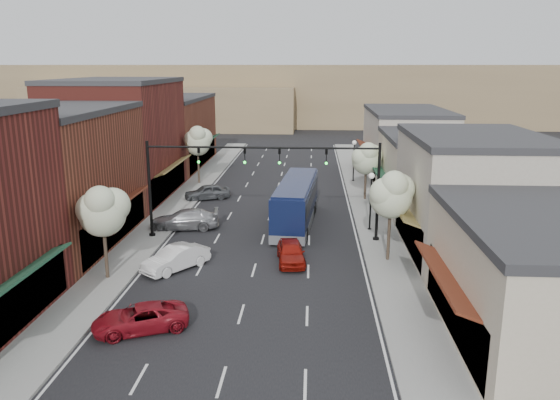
% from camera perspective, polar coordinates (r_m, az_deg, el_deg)
% --- Properties ---
extents(ground, '(160.00, 160.00, 0.00)m').
position_cam_1_polar(ground, '(31.55, -3.14, -8.66)').
color(ground, black).
rests_on(ground, ground).
extents(sidewalk_left, '(2.80, 73.00, 0.15)m').
position_cam_1_polar(sidewalk_left, '(50.34, -10.28, -0.09)').
color(sidewalk_left, gray).
rests_on(sidewalk_left, ground).
extents(sidewalk_right, '(2.80, 73.00, 0.15)m').
position_cam_1_polar(sidewalk_right, '(49.18, 9.11, -0.38)').
color(sidewalk_right, gray).
rests_on(sidewalk_right, ground).
extents(curb_left, '(0.25, 73.00, 0.17)m').
position_cam_1_polar(curb_left, '(50.03, -8.72, -0.12)').
color(curb_left, gray).
rests_on(curb_left, ground).
extents(curb_right, '(0.25, 73.00, 0.17)m').
position_cam_1_polar(curb_right, '(49.06, 7.48, -0.36)').
color(curb_right, gray).
rests_on(curb_right, ground).
extents(bldg_left_midnear, '(10.14, 14.10, 9.40)m').
position_cam_1_polar(bldg_left_midnear, '(39.85, -22.99, 2.05)').
color(bldg_left_midnear, brown).
rests_on(bldg_left_midnear, ground).
extents(bldg_left_midfar, '(10.14, 14.10, 10.90)m').
position_cam_1_polar(bldg_left_midfar, '(52.45, -16.39, 6.06)').
color(bldg_left_midfar, maroon).
rests_on(bldg_left_midfar, ground).
extents(bldg_left_far, '(10.14, 18.10, 8.40)m').
position_cam_1_polar(bldg_left_far, '(67.75, -11.79, 6.95)').
color(bldg_left_far, brown).
rests_on(bldg_left_far, ground).
extents(bldg_right_near, '(9.14, 12.10, 5.90)m').
position_cam_1_polar(bldg_right_near, '(26.74, 25.95, -7.66)').
color(bldg_right_near, beige).
rests_on(bldg_right_near, ground).
extents(bldg_right_midnear, '(9.14, 12.10, 7.90)m').
position_cam_1_polar(bldg_right_midnear, '(37.31, 19.32, 0.45)').
color(bldg_right_midnear, '#B2A898').
rests_on(bldg_right_midnear, ground).
extents(bldg_right_midfar, '(9.14, 12.10, 6.40)m').
position_cam_1_polar(bldg_right_midfar, '(48.85, 15.51, 2.90)').
color(bldg_right_midfar, beige).
rests_on(bldg_right_midfar, ground).
extents(bldg_right_far, '(9.14, 16.10, 7.40)m').
position_cam_1_polar(bldg_right_far, '(62.35, 12.95, 5.83)').
color(bldg_right_far, '#B2A898').
rests_on(bldg_right_far, ground).
extents(hill_far, '(120.00, 30.00, 12.00)m').
position_cam_1_polar(hill_far, '(119.12, 1.81, 11.05)').
color(hill_far, '#7A6647').
rests_on(hill_far, ground).
extents(hill_near, '(50.00, 20.00, 8.00)m').
position_cam_1_polar(hill_near, '(110.93, -11.59, 9.52)').
color(hill_near, '#7A6647').
rests_on(hill_near, ground).
extents(signal_mast_right, '(8.22, 0.46, 7.00)m').
position_cam_1_polar(signal_mast_right, '(37.73, 6.68, 2.41)').
color(signal_mast_right, black).
rests_on(signal_mast_right, ground).
extents(signal_mast_left, '(8.22, 0.46, 7.00)m').
position_cam_1_polar(signal_mast_left, '(38.75, -10.18, 2.59)').
color(signal_mast_left, black).
rests_on(signal_mast_left, ground).
extents(tree_right_near, '(2.85, 2.65, 5.95)m').
position_cam_1_polar(tree_right_near, '(34.10, 11.61, 0.68)').
color(tree_right_near, '#47382B').
rests_on(tree_right_near, ground).
extents(tree_right_far, '(2.85, 2.65, 5.43)m').
position_cam_1_polar(tree_right_far, '(49.78, 9.07, 4.40)').
color(tree_right_far, '#47382B').
rests_on(tree_right_far, ground).
extents(tree_left_near, '(2.85, 2.65, 5.69)m').
position_cam_1_polar(tree_left_near, '(32.13, -18.04, -0.97)').
color(tree_left_near, '#47382B').
rests_on(tree_left_near, ground).
extents(tree_left_far, '(2.85, 2.65, 6.13)m').
position_cam_1_polar(tree_left_far, '(56.60, -8.57, 6.20)').
color(tree_left_far, '#47382B').
rests_on(tree_left_far, ground).
extents(lamp_post_near, '(0.44, 0.44, 4.44)m').
position_cam_1_polar(lamp_post_near, '(40.69, 9.49, 0.83)').
color(lamp_post_near, black).
rests_on(lamp_post_near, ground).
extents(lamp_post_far, '(0.44, 0.44, 4.44)m').
position_cam_1_polar(lamp_post_far, '(57.81, 7.74, 4.78)').
color(lamp_post_far, black).
rests_on(lamp_post_far, ground).
extents(coach_bus, '(3.39, 11.54, 3.48)m').
position_cam_1_polar(coach_bus, '(42.07, 1.70, -0.21)').
color(coach_bus, '#0E1638').
rests_on(coach_bus, ground).
extents(red_hatchback, '(2.10, 4.26, 1.40)m').
position_cam_1_polar(red_hatchback, '(34.34, 1.14, -5.47)').
color(red_hatchback, maroon).
rests_on(red_hatchback, ground).
extents(parked_car_a, '(4.88, 3.60, 1.23)m').
position_cam_1_polar(parked_car_a, '(26.88, -14.40, -11.87)').
color(parked_car_a, maroon).
rests_on(parked_car_a, ground).
extents(parked_car_b, '(3.85, 4.40, 1.44)m').
position_cam_1_polar(parked_car_b, '(33.80, -10.83, -6.01)').
color(parked_car_b, white).
rests_on(parked_car_b, ground).
extents(parked_car_c, '(5.39, 2.76, 1.50)m').
position_cam_1_polar(parked_car_c, '(41.86, -9.94, -2.01)').
color(parked_car_c, gray).
rests_on(parked_car_c, ground).
extents(parked_car_d, '(4.47, 3.19, 1.41)m').
position_cam_1_polar(parked_car_d, '(50.67, -7.63, 0.84)').
color(parked_car_d, '#505457').
rests_on(parked_car_d, ground).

